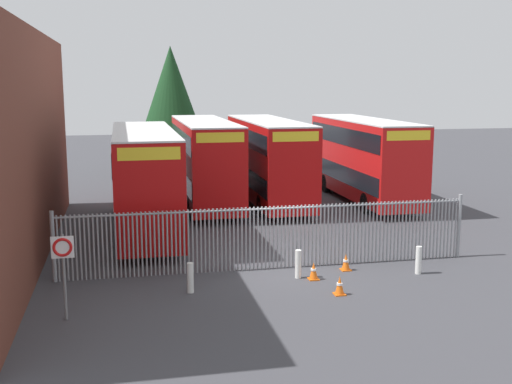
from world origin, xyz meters
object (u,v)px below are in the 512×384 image
Objects in this scene: double_decker_bus_near_gate at (144,176)px; traffic_cone_mid_forecourt at (314,271)px; bollard_near_left at (190,278)px; double_decker_bus_behind_fence_right at (363,156)px; bollard_center_front at (298,264)px; double_decker_bus_far_back at (205,159)px; bollard_near_right at (418,260)px; traffic_cone_near_kerb at (346,262)px; traffic_cone_by_gate at (340,286)px; speed_limit_sign_post at (63,257)px; double_decker_bus_behind_fence_left at (268,158)px.

traffic_cone_mid_forecourt is at bearing -57.11° from double_decker_bus_near_gate.
double_decker_bus_behind_fence_right is at bearing 50.82° from bollard_near_left.
bollard_center_front is at bearing -58.56° from double_decker_bus_near_gate.
double_decker_bus_far_back is 14.87m from bollard_near_right.
bollard_near_right is 3.66m from traffic_cone_mid_forecourt.
traffic_cone_near_kerb is at bearing 14.75° from bollard_center_front.
traffic_cone_near_kerb is at bearing 65.85° from traffic_cone_by_gate.
traffic_cone_near_kerb is at bearing -47.69° from double_decker_bus_near_gate.
bollard_near_left is (-2.31, -14.04, -1.95)m from double_decker_bus_far_back.
speed_limit_sign_post is (-5.88, -15.59, -0.65)m from double_decker_bus_far_back.
double_decker_bus_behind_fence_left is at bearing 81.21° from bollard_center_front.
double_decker_bus_behind_fence_left reaches higher than traffic_cone_near_kerb.
traffic_cone_mid_forecourt is (-3.66, 0.12, -0.19)m from bollard_near_right.
double_decker_bus_near_gate is at bearing 75.58° from speed_limit_sign_post.
bollard_near_left and bollard_center_front have the same top height.
double_decker_bus_behind_fence_left is at bearing 174.11° from double_decker_bus_behind_fence_right.
double_decker_bus_behind_fence_left is 11.38× the size of bollard_near_right.
double_decker_bus_far_back is 18.32× the size of traffic_cone_near_kerb.
double_decker_bus_behind_fence_left is 18.32× the size of traffic_cone_by_gate.
double_decker_bus_behind_fence_left and double_decker_bus_behind_fence_right have the same top height.
bollard_near_left and bollard_near_right have the same top height.
double_decker_bus_far_back is at bearing 103.90° from traffic_cone_near_kerb.
bollard_near_right is at bearing -21.19° from traffic_cone_near_kerb.
speed_limit_sign_post reaches higher than traffic_cone_mid_forecourt.
bollard_near_right is 1.61× the size of traffic_cone_near_kerb.
double_decker_bus_near_gate is 1.00× the size of double_decker_bus_behind_fence_right.
double_decker_bus_behind_fence_left is 3.37m from double_decker_bus_far_back.
double_decker_bus_far_back is 13.38m from traffic_cone_near_kerb.
bollard_near_right reaches higher than traffic_cone_near_kerb.
traffic_cone_near_kerb is (3.17, -12.82, -2.13)m from double_decker_bus_far_back.
traffic_cone_near_kerb is at bearing 16.98° from speed_limit_sign_post.
double_decker_bus_behind_fence_right is (5.16, -0.53, 0.00)m from double_decker_bus_behind_fence_left.
bollard_near_left reaches higher than traffic_cone_near_kerb.
double_decker_bus_behind_fence_left is (6.69, 5.46, 0.00)m from double_decker_bus_near_gate.
double_decker_bus_far_back is at bearing 97.93° from traffic_cone_by_gate.
traffic_cone_by_gate is at bearing -82.07° from double_decker_bus_far_back.
double_decker_bus_far_back is 13.52m from bollard_center_front.
traffic_cone_mid_forecourt is 0.25× the size of speed_limit_sign_post.
double_decker_bus_behind_fence_right reaches higher than speed_limit_sign_post.
double_decker_bus_behind_fence_left is 15.17m from traffic_cone_by_gate.
double_decker_bus_near_gate is at bearing 122.89° from traffic_cone_mid_forecourt.
bollard_near_right is (5.44, -13.70, -1.95)m from double_decker_bus_far_back.
speed_limit_sign_post reaches higher than bollard_near_right.
double_decker_bus_behind_fence_right reaches higher than bollard_center_front.
double_decker_bus_near_gate is 9.65m from traffic_cone_mid_forecourt.
traffic_cone_mid_forecourt is at bearing -117.69° from double_decker_bus_behind_fence_right.
bollard_near_right is 2.44m from traffic_cone_near_kerb.
double_decker_bus_far_back is 4.50× the size of speed_limit_sign_post.
traffic_cone_mid_forecourt is at bearing 14.66° from speed_limit_sign_post.
double_decker_bus_behind_fence_right is 18.32× the size of traffic_cone_by_gate.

